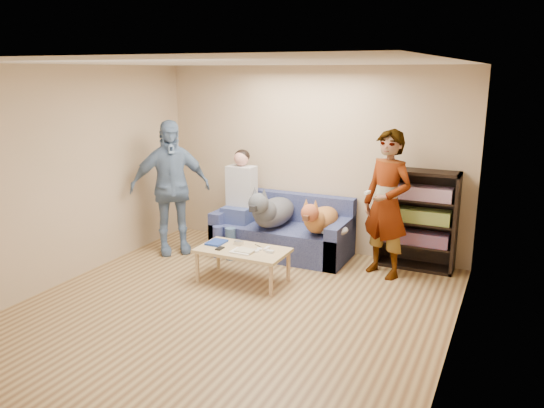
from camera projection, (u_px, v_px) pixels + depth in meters
The scene contains 27 objects.
ground at pixel (224, 316), 5.63m from camera, with size 5.00×5.00×0.00m, color brown.
ceiling at pixel (218, 63), 4.99m from camera, with size 5.00×5.00×0.00m, color white.
wall_back at pixel (311, 160), 7.50m from camera, with size 4.50×4.50×0.00m, color tan.
wall_front at pixel (4, 286), 3.12m from camera, with size 4.50×4.50×0.00m, color tan.
wall_left at pixel (56, 178), 6.24m from camera, with size 5.00×5.00×0.00m, color tan.
wall_right at pixel (456, 224), 4.38m from camera, with size 5.00×5.00×0.00m, color tan.
blanket at pixel (332, 229), 6.96m from camera, with size 0.42×0.35×0.14m, color #ABABB0.
person_standing_right at pixel (387, 204), 6.54m from camera, with size 0.67×0.44×1.85m, color gray.
person_standing_left at pixel (170, 188), 7.39m from camera, with size 1.10×0.46×1.88m, color #6F90B1.
held_controller at pixel (367, 192), 6.41m from camera, with size 0.04×0.13×0.03m, color white.
notebook_blue at pixel (216, 242), 6.65m from camera, with size 0.20×0.26×0.03m, color #1B3795.
papers at pixel (242, 251), 6.33m from camera, with size 0.26×0.20×0.01m, color white.
magazine at pixel (245, 250), 6.34m from camera, with size 0.22×0.17×0.01m, color beige.
camera_silver at pixel (239, 243), 6.59m from camera, with size 0.11×0.06×0.05m, color silver.
controller_a at pixel (267, 249), 6.41m from camera, with size 0.04×0.13×0.03m, color white.
controller_b at pixel (270, 251), 6.31m from camera, with size 0.09×0.06×0.03m, color silver.
headphone_cup_a at pixel (256, 251), 6.34m from camera, with size 0.07×0.07×0.02m, color white.
headphone_cup_b at pixel (259, 249), 6.41m from camera, with size 0.07×0.07×0.02m, color white.
pen_orange at pixel (235, 252), 6.31m from camera, with size 0.01×0.01×0.14m, color orange.
pen_black at pixel (258, 246), 6.55m from camera, with size 0.01×0.01×0.14m, color black.
wallet at pixel (220, 248), 6.44m from camera, with size 0.07×0.12×0.01m, color black.
sofa at pixel (283, 234), 7.50m from camera, with size 1.90×0.85×0.82m.
person_seated at pixel (238, 198), 7.54m from camera, with size 0.40×0.73×1.47m.
dog_gray at pixel (272, 211), 7.27m from camera, with size 0.44×1.26×0.64m.
dog_tan at pixel (320, 219), 7.02m from camera, with size 0.37×1.15×0.54m.
coffee_table at pixel (243, 253), 6.46m from camera, with size 1.10×0.60×0.42m.
bookshelf at pixel (417, 217), 6.86m from camera, with size 1.00×0.34×1.30m.
Camera 1 is at (2.67, -4.45, 2.53)m, focal length 35.00 mm.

